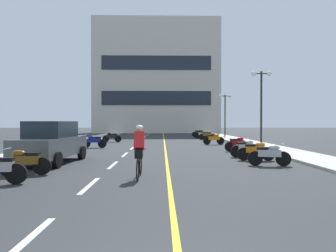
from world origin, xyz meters
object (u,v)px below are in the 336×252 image
Objects in this scene: street_lamp_far at (225,105)px; motorcycle_5 at (246,148)px; motorcycle_11 at (203,134)px; motorcycle_12 at (201,133)px; parked_car_near at (51,142)px; motorcycle_13 at (199,133)px; motorcycle_10 at (207,135)px; motorcycle_7 at (94,141)px; cyclist_rider at (139,150)px; motorcycle_9 at (112,137)px; motorcycle_2 at (24,161)px; street_lamp_mid at (261,91)px; motorcycle_8 at (214,139)px; motorcycle_6 at (238,144)px; motorcycle_3 at (269,154)px; motorcycle_4 at (256,150)px.

street_lamp_far reaches higher than motorcycle_5.
motorcycle_12 is (0.02, 1.91, 0.00)m from motorcycle_11.
motorcycle_13 is at bearing 68.09° from parked_car_near.
motorcycle_10 is at bearing -89.14° from motorcycle_13.
motorcycle_13 is at bearing 153.06° from street_lamp_far.
motorcycle_7 is 0.96× the size of cyclist_rider.
motorcycle_9 is 11.68m from motorcycle_12.
motorcycle_13 is (0.20, 20.98, 0.00)m from motorcycle_5.
motorcycle_2 is at bearing -114.59° from motorcycle_10.
street_lamp_far is at bearing 81.11° from motorcycle_5.
street_lamp_mid is 5.15m from motorcycle_8.
motorcycle_12 is at bearing 90.64° from motorcycle_6.
motorcycle_7 is at bearing -128.24° from motorcycle_11.
parked_car_near reaches higher than motorcycle_12.
street_lamp_mid is 1.09× the size of street_lamp_far.
motorcycle_4 is at bearing 90.92° from motorcycle_3.
motorcycle_12 is at bearing 91.91° from motorcycle_10.
street_lamp_far is 2.86× the size of motorcycle_12.
street_lamp_far is 4.97m from motorcycle_11.
parked_car_near is 10.70m from motorcycle_6.
street_lamp_mid is 10.29m from motorcycle_3.
street_lamp_far is 2.90× the size of motorcycle_5.
motorcycle_2 and motorcycle_13 have the same top height.
cyclist_rider is at bearing -102.76° from motorcycle_11.
motorcycle_2 is 1.00× the size of motorcycle_10.
motorcycle_8 is 9.11m from motorcycle_9.
motorcycle_3 is at bearing -88.52° from motorcycle_5.
motorcycle_9 and motorcycle_10 have the same top height.
street_lamp_mid is 3.13× the size of motorcycle_8.
motorcycle_2 is 1.00× the size of motorcycle_8.
motorcycle_8 is at bearing 91.25° from motorcycle_5.
motorcycle_13 is (-0.13, 18.00, 0.00)m from motorcycle_6.
motorcycle_3 and motorcycle_4 have the same top height.
motorcycle_11 is at bearing 89.85° from motorcycle_3.
motorcycle_6 is 0.94× the size of cyclist_rider.
motorcycle_4 is 0.96× the size of cyclist_rider.
motorcycle_7 is 9.24m from motorcycle_8.
cyclist_rider reaches higher than motorcycle_8.
motorcycle_7 is 1.00× the size of motorcycle_10.
street_lamp_mid is 9.83m from motorcycle_10.
motorcycle_9 is at bearing 88.59° from parked_car_near.
parked_car_near is 2.54× the size of motorcycle_13.
street_lamp_mid reaches higher than motorcycle_13.
motorcycle_3 is at bearing -43.74° from motorcycle_7.
motorcycle_3 is (-2.98, -22.63, -3.24)m from street_lamp_far.
motorcycle_3 is 1.00× the size of motorcycle_4.
motorcycle_10 and motorcycle_12 have the same top height.
street_lamp_far is 12.04m from motorcycle_8.
street_lamp_mid is 3.21× the size of motorcycle_6.
street_lamp_far is 2.89× the size of motorcycle_3.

